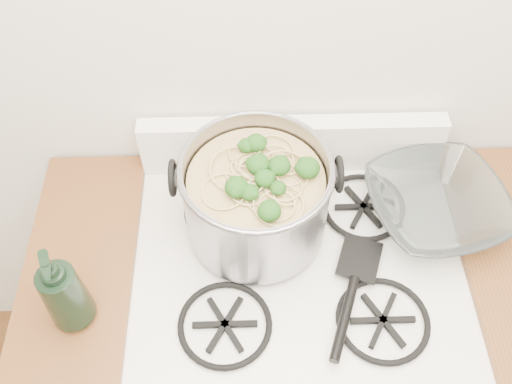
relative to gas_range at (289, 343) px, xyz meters
name	(u,v)px	position (x,y,z in m)	size (l,w,h in m)	color
gas_range	(289,343)	(0.00, 0.00, 0.00)	(0.76, 0.66, 0.92)	white
counter_left	(117,344)	(-0.51, 0.00, 0.02)	(0.25, 0.65, 0.92)	silver
stock_pot	(256,199)	(-0.10, 0.10, 0.59)	(0.37, 0.34, 0.23)	gray
spatula	(360,257)	(0.14, 0.00, 0.50)	(0.29, 0.31, 0.02)	black
glass_bowl	(433,210)	(0.33, 0.12, 0.50)	(0.13, 0.13, 0.03)	white
bottle	(61,289)	(-0.49, -0.12, 0.60)	(0.09, 0.09, 0.24)	black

